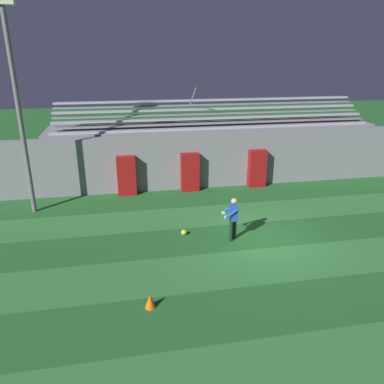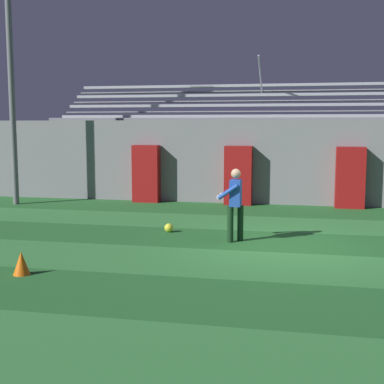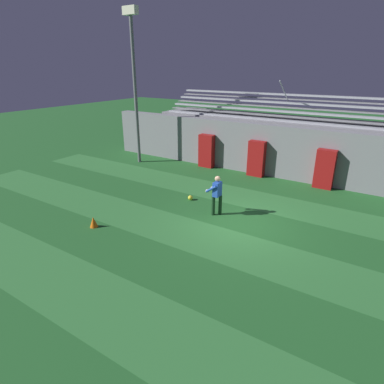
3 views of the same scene
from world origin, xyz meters
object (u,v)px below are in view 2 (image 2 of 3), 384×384
Objects in this scene: soccer_ball at (169,228)px; traffic_cone at (21,263)px; padding_pillar_gate_left at (238,175)px; padding_pillar_gate_right at (350,178)px; padding_pillar_far_left at (146,174)px; goalkeeper at (235,200)px; floodlight_pole at (9,37)px.

traffic_cone reaches higher than soccer_ball.
padding_pillar_gate_left is 4.66× the size of traffic_cone.
padding_pillar_gate_left is 1.00× the size of padding_pillar_gate_right.
goalkeeper is at bearing -56.25° from padding_pillar_far_left.
floodlight_pole is 5.25× the size of goalkeeper.
soccer_ball is (-1.73, 0.71, -0.84)m from goalkeeper.
padding_pillar_gate_left reaches higher than goalkeeper.
traffic_cone is at bearing -59.67° from floodlight_pole.
soccer_ball is 0.52× the size of traffic_cone.
floodlight_pole is (-7.33, -1.38, 4.50)m from padding_pillar_gate_left.
padding_pillar_far_left is at bearing 180.00° from padding_pillar_gate_right.
floodlight_pole is 20.89× the size of traffic_cone.
padding_pillar_gate_left is 1.17× the size of goalkeeper.
floodlight_pole is 10.06m from goalkeeper.
floodlight_pole reaches higher than soccer_ball.
floodlight_pole is at bearing 150.19° from soccer_ball.
soccer_ball is at bearing -103.05° from padding_pillar_gate_left.
padding_pillar_gate_left is 5.67m from goalkeeper.
floodlight_pole is at bearing -169.31° from padding_pillar_gate_left.
goalkeeper reaches higher than traffic_cone.
traffic_cone is at bearing -87.59° from padding_pillar_far_left.
padding_pillar_gate_right is 11.17m from traffic_cone.
padding_pillar_far_left is 8.89× the size of soccer_ball.
goalkeeper is (3.77, -5.64, -0.02)m from padding_pillar_far_left.
soccer_ball is (-1.14, -4.93, -0.87)m from padding_pillar_gate_left.
floodlight_pole reaches higher than padding_pillar_gate_right.
goalkeeper is at bearing -84.04° from padding_pillar_gate_left.
padding_pillar_far_left is at bearing 123.75° from goalkeeper.
goalkeeper is (7.92, -4.25, -4.53)m from floodlight_pole.
traffic_cone is (-3.38, -3.50, -0.74)m from goalkeeper.
padding_pillar_gate_right is 0.22× the size of floodlight_pole.
traffic_cone is at bearing -107.01° from padding_pillar_gate_left.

